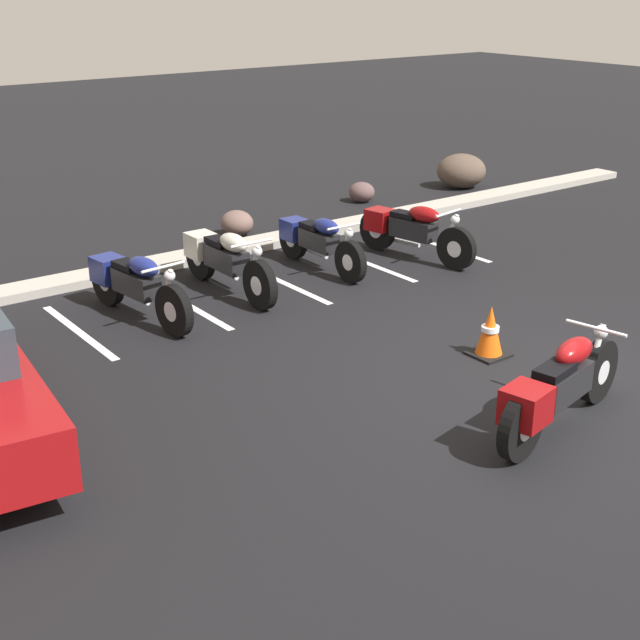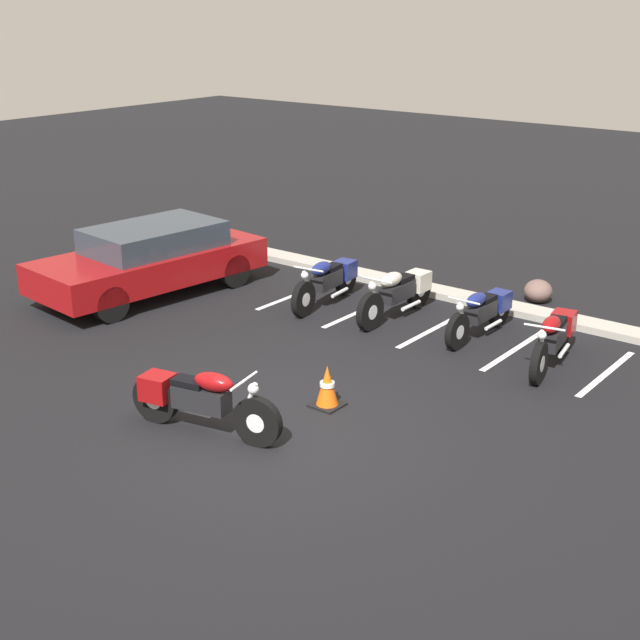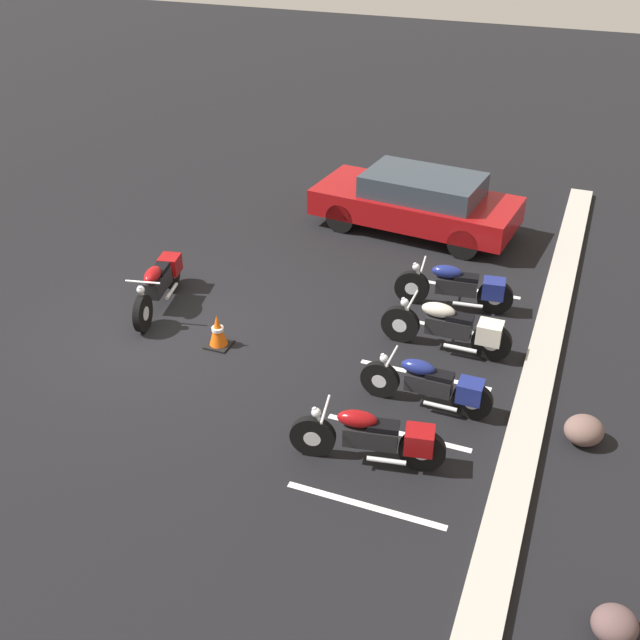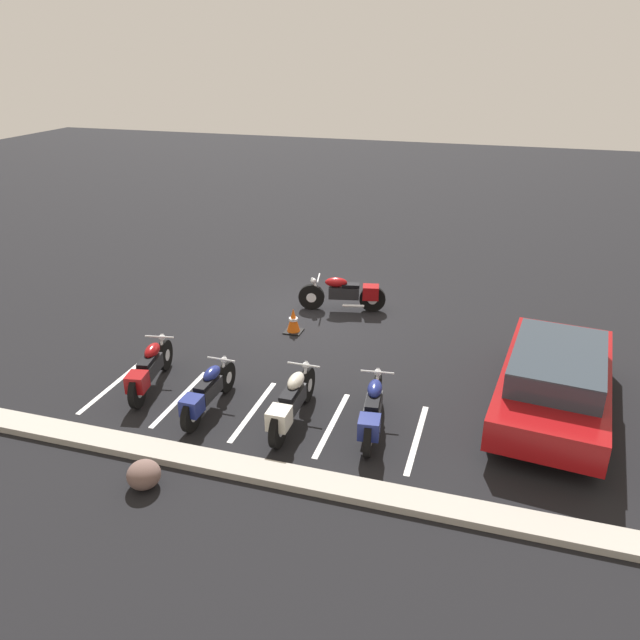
{
  "view_description": "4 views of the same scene",
  "coord_description": "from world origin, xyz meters",
  "px_view_note": "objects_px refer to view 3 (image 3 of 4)",
  "views": [
    {
      "loc": [
        -6.99,
        -5.03,
        4.0
      ],
      "look_at": [
        -1.75,
        1.97,
        0.58
      ],
      "focal_mm": 50.0,
      "sensor_mm": 36.0,
      "label": 1
    },
    {
      "loc": [
        6.68,
        -7.53,
        5.2
      ],
      "look_at": [
        -1.33,
        2.71,
        0.5
      ],
      "focal_mm": 50.0,
      "sensor_mm": 36.0,
      "label": 2
    },
    {
      "loc": [
        9.07,
        6.5,
        6.95
      ],
      "look_at": [
        -0.47,
        2.79,
        0.59
      ],
      "focal_mm": 42.0,
      "sensor_mm": 36.0,
      "label": 3
    },
    {
      "loc": [
        -4.42,
        13.49,
        6.12
      ],
      "look_at": [
        -0.94,
        2.13,
        0.83
      ],
      "focal_mm": 35.0,
      "sensor_mm": 36.0,
      "label": 4
    }
  ],
  "objects_px": {
    "landscape_rock_2": "(584,430)",
    "traffic_cone": "(218,331)",
    "landscape_rock_1": "(615,625)",
    "car_red": "(417,201)",
    "parked_bike_3": "(375,437)",
    "parked_bike_0": "(460,287)",
    "parked_bike_1": "(452,328)",
    "parked_bike_2": "(433,385)",
    "motorcycle_maroon_featured": "(159,282)"
  },
  "relations": [
    {
      "from": "landscape_rock_2",
      "to": "traffic_cone",
      "type": "xyz_separation_m",
      "value": [
        -0.33,
        -5.85,
        0.07
      ]
    },
    {
      "from": "landscape_rock_1",
      "to": "car_red",
      "type": "bearing_deg",
      "value": -153.23
    },
    {
      "from": "parked_bike_3",
      "to": "landscape_rock_2",
      "type": "distance_m",
      "value": 2.96
    },
    {
      "from": "parked_bike_0",
      "to": "landscape_rock_2",
      "type": "relative_size",
      "value": 3.89
    },
    {
      "from": "car_red",
      "to": "landscape_rock_1",
      "type": "distance_m",
      "value": 10.07
    },
    {
      "from": "parked_bike_1",
      "to": "landscape_rock_1",
      "type": "distance_m",
      "value": 5.4
    },
    {
      "from": "parked_bike_2",
      "to": "parked_bike_3",
      "type": "bearing_deg",
      "value": 73.99
    },
    {
      "from": "parked_bike_1",
      "to": "parked_bike_2",
      "type": "bearing_deg",
      "value": 92.29
    },
    {
      "from": "motorcycle_maroon_featured",
      "to": "parked_bike_1",
      "type": "height_order",
      "value": "motorcycle_maroon_featured"
    },
    {
      "from": "motorcycle_maroon_featured",
      "to": "parked_bike_0",
      "type": "bearing_deg",
      "value": 97.53
    },
    {
      "from": "motorcycle_maroon_featured",
      "to": "parked_bike_0",
      "type": "height_order",
      "value": "motorcycle_maroon_featured"
    },
    {
      "from": "motorcycle_maroon_featured",
      "to": "landscape_rock_1",
      "type": "height_order",
      "value": "motorcycle_maroon_featured"
    },
    {
      "from": "parked_bike_1",
      "to": "parked_bike_3",
      "type": "height_order",
      "value": "parked_bike_1"
    },
    {
      "from": "parked_bike_0",
      "to": "parked_bike_2",
      "type": "xyz_separation_m",
      "value": [
        2.98,
        0.24,
        -0.03
      ]
    },
    {
      "from": "parked_bike_3",
      "to": "parked_bike_2",
      "type": "bearing_deg",
      "value": -116.85
    },
    {
      "from": "parked_bike_3",
      "to": "traffic_cone",
      "type": "xyz_separation_m",
      "value": [
        -1.77,
        -3.28,
        -0.16
      ]
    },
    {
      "from": "parked_bike_0",
      "to": "car_red",
      "type": "bearing_deg",
      "value": -68.52
    },
    {
      "from": "parked_bike_1",
      "to": "car_red",
      "type": "relative_size",
      "value": 0.48
    },
    {
      "from": "parked_bike_2",
      "to": "motorcycle_maroon_featured",
      "type": "bearing_deg",
      "value": -11.98
    },
    {
      "from": "parked_bike_3",
      "to": "landscape_rock_2",
      "type": "bearing_deg",
      "value": -161.13
    },
    {
      "from": "motorcycle_maroon_featured",
      "to": "landscape_rock_1",
      "type": "bearing_deg",
      "value": 50.12
    },
    {
      "from": "parked_bike_0",
      "to": "car_red",
      "type": "xyz_separation_m",
      "value": [
        -2.95,
        -1.58,
        0.24
      ]
    },
    {
      "from": "landscape_rock_1",
      "to": "parked_bike_0",
      "type": "bearing_deg",
      "value": -153.96
    },
    {
      "from": "landscape_rock_1",
      "to": "landscape_rock_2",
      "type": "bearing_deg",
      "value": -169.84
    },
    {
      "from": "motorcycle_maroon_featured",
      "to": "car_red",
      "type": "relative_size",
      "value": 0.48
    },
    {
      "from": "traffic_cone",
      "to": "parked_bike_3",
      "type": "bearing_deg",
      "value": 61.68
    },
    {
      "from": "parked_bike_3",
      "to": "landscape_rock_1",
      "type": "height_order",
      "value": "parked_bike_3"
    },
    {
      "from": "parked_bike_1",
      "to": "landscape_rock_1",
      "type": "relative_size",
      "value": 4.44
    },
    {
      "from": "parked_bike_3",
      "to": "landscape_rock_1",
      "type": "bearing_deg",
      "value": 142.15
    },
    {
      "from": "car_red",
      "to": "parked_bike_0",
      "type": "bearing_deg",
      "value": 124.53
    },
    {
      "from": "landscape_rock_2",
      "to": "traffic_cone",
      "type": "relative_size",
      "value": 0.93
    },
    {
      "from": "parked_bike_0",
      "to": "parked_bike_1",
      "type": "bearing_deg",
      "value": 90.56
    },
    {
      "from": "parked_bike_1",
      "to": "landscape_rock_2",
      "type": "height_order",
      "value": "parked_bike_1"
    },
    {
      "from": "parked_bike_0",
      "to": "landscape_rock_1",
      "type": "relative_size",
      "value": 4.34
    },
    {
      "from": "traffic_cone",
      "to": "parked_bike_2",
      "type": "bearing_deg",
      "value": 84.7
    },
    {
      "from": "parked_bike_2",
      "to": "car_red",
      "type": "height_order",
      "value": "car_red"
    },
    {
      "from": "parked_bike_3",
      "to": "landscape_rock_2",
      "type": "height_order",
      "value": "parked_bike_3"
    },
    {
      "from": "parked_bike_0",
      "to": "motorcycle_maroon_featured",
      "type": "bearing_deg",
      "value": 12.8
    },
    {
      "from": "motorcycle_maroon_featured",
      "to": "landscape_rock_2",
      "type": "xyz_separation_m",
      "value": [
        1.16,
        7.46,
        -0.25
      ]
    },
    {
      "from": "parked_bike_0",
      "to": "car_red",
      "type": "distance_m",
      "value": 3.35
    },
    {
      "from": "parked_bike_0",
      "to": "landscape_rock_1",
      "type": "distance_m",
      "value": 6.71
    },
    {
      "from": "parked_bike_1",
      "to": "parked_bike_2",
      "type": "height_order",
      "value": "parked_bike_1"
    },
    {
      "from": "parked_bike_0",
      "to": "car_red",
      "type": "relative_size",
      "value": 0.47
    },
    {
      "from": "parked_bike_3",
      "to": "car_red",
      "type": "xyz_separation_m",
      "value": [
        -7.35,
        -1.4,
        0.24
      ]
    },
    {
      "from": "motorcycle_maroon_featured",
      "to": "parked_bike_1",
      "type": "bearing_deg",
      "value": 82.34
    },
    {
      "from": "parked_bike_3",
      "to": "traffic_cone",
      "type": "distance_m",
      "value": 3.73
    },
    {
      "from": "parked_bike_2",
      "to": "landscape_rock_1",
      "type": "bearing_deg",
      "value": 132.06
    },
    {
      "from": "parked_bike_0",
      "to": "parked_bike_2",
      "type": "relative_size",
      "value": 1.06
    },
    {
      "from": "parked_bike_1",
      "to": "parked_bike_3",
      "type": "xyz_separation_m",
      "value": [
        3.0,
        -0.36,
        -0.01
      ]
    },
    {
      "from": "parked_bike_2",
      "to": "car_red",
      "type": "distance_m",
      "value": 6.21
    }
  ]
}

